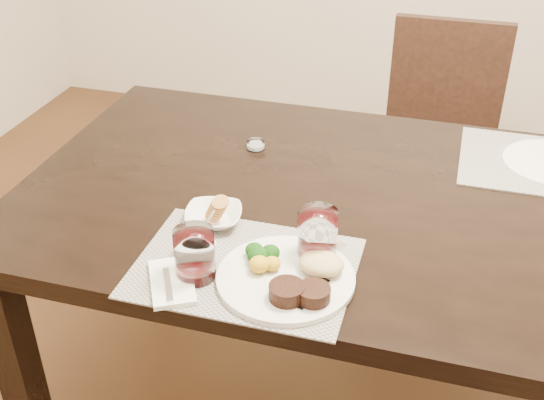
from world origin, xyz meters
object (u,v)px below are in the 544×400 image
(dinner_plate, at_px, (292,276))
(steak_knife, at_px, (315,286))
(cracker_bowl, at_px, (214,216))
(chair_far, at_px, (439,133))
(wine_glass_near, at_px, (317,237))

(dinner_plate, bearing_deg, steak_knife, -18.63)
(steak_knife, bearing_deg, cracker_bowl, 166.95)
(chair_far, bearing_deg, cracker_bowl, -111.90)
(chair_far, relative_size, cracker_bowl, 5.77)
(steak_knife, xyz_separation_m, wine_glass_near, (-0.02, 0.10, 0.05))
(chair_far, relative_size, dinner_plate, 3.15)
(chair_far, bearing_deg, wine_glass_near, -99.34)
(cracker_bowl, bearing_deg, steak_knife, -30.94)
(wine_glass_near, bearing_deg, cracker_bowl, 166.04)
(chair_far, bearing_deg, steak_knife, -97.68)
(chair_far, relative_size, steak_knife, 3.53)
(dinner_plate, bearing_deg, cracker_bowl, 131.78)
(dinner_plate, xyz_separation_m, steak_knife, (0.05, -0.01, -0.01))
(steak_knife, xyz_separation_m, cracker_bowl, (-0.28, 0.17, 0.01))
(chair_far, xyz_separation_m, wine_glass_near, (-0.20, -1.20, 0.30))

